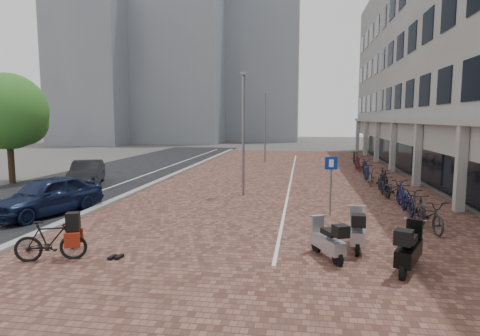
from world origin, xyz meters
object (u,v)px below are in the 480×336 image
object	(u,v)px
scooter_front	(327,239)
scooter_back	(357,229)
car_navy	(47,196)
hero_bike	(51,240)
car_dark	(87,173)
parking_sign	(331,177)
scooter_mid	(409,248)

from	to	relation	value
scooter_front	scooter_back	bearing A→B (deg)	21.70
car_navy	hero_bike	xyz separation A→B (m)	(3.15, -4.55, -0.18)
hero_bike	car_dark	bearing A→B (deg)	5.56
scooter_front	scooter_back	xyz separation A→B (m)	(0.84, 0.92, 0.04)
car_dark	hero_bike	bearing A→B (deg)	-84.63
scooter_back	parking_sign	world-z (taller)	parking_sign
car_navy	scooter_front	xyz separation A→B (m)	(10.00, -3.37, -0.20)
hero_bike	parking_sign	distance (m)	9.40
scooter_front	parking_sign	size ratio (longest dim) A/B	0.70
scooter_mid	scooter_back	bearing A→B (deg)	147.17
car_dark	scooter_back	xyz separation A→B (m)	(12.96, -9.12, -0.09)
car_navy	parking_sign	world-z (taller)	parking_sign
scooter_mid	parking_sign	xyz separation A→B (m)	(-1.45, 5.37, 0.86)
scooter_front	car_navy	bearing A→B (deg)	135.34
parking_sign	car_navy	bearing A→B (deg)	174.84
scooter_mid	scooter_back	world-z (taller)	scooter_mid
hero_bike	scooter_back	world-z (taller)	hero_bike
scooter_mid	parking_sign	world-z (taller)	parking_sign
car_dark	scooter_front	distance (m)	15.74
car_dark	scooter_back	world-z (taller)	car_dark
car_dark	scooter_back	size ratio (longest dim) A/B	2.43
scooter_front	scooter_back	world-z (taller)	scooter_back
hero_bike	scooter_front	xyz separation A→B (m)	(6.85, 1.18, -0.02)
scooter_front	car_dark	bearing A→B (deg)	114.33
car_navy	scooter_mid	size ratio (longest dim) A/B	2.51
car_dark	scooter_mid	world-z (taller)	car_dark
car_navy	parking_sign	xyz separation A→B (m)	(10.37, 1.39, 0.72)
car_navy	car_dark	world-z (taller)	car_navy
car_dark	scooter_mid	distance (m)	17.55
hero_bike	car_navy	bearing A→B (deg)	15.08
hero_bike	scooter_back	size ratio (longest dim) A/B	1.08
scooter_front	scooter_back	size ratio (longest dim) A/B	0.92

